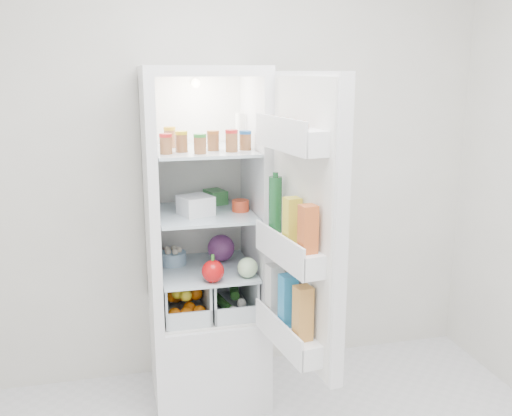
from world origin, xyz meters
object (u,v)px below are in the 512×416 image
object	(u,v)px
fridge_door	(302,230)
red_cabbage	(221,248)
mushroom_bowl	(173,258)
refrigerator	(205,278)

from	to	relation	value
fridge_door	red_cabbage	bearing A→B (deg)	11.77
mushroom_bowl	fridge_door	distance (m)	0.90
fridge_door	refrigerator	bearing A→B (deg)	20.21
refrigerator	mushroom_bowl	distance (m)	0.21
red_cabbage	mushroom_bowl	xyz separation A→B (m)	(-0.27, 0.01, -0.04)
fridge_door	mushroom_bowl	bearing A→B (deg)	28.69
mushroom_bowl	refrigerator	bearing A→B (deg)	-14.49
refrigerator	fridge_door	xyz separation A→B (m)	(0.34, -0.63, 0.43)
refrigerator	mushroom_bowl	xyz separation A→B (m)	(-0.17, 0.04, 0.12)
refrigerator	red_cabbage	world-z (taller)	refrigerator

